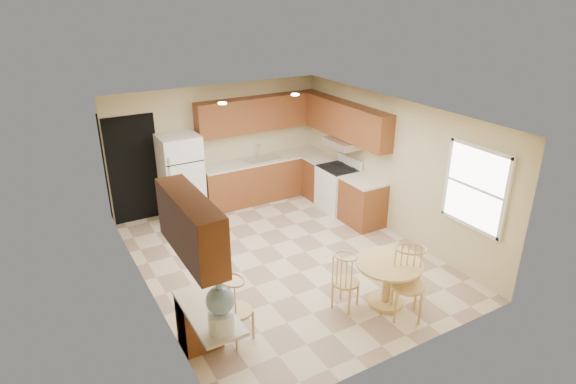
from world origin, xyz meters
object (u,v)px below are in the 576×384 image
refrigerator (181,177)px  chair_desk (239,307)px  stove (338,188)px  water_crock (221,309)px  chair_table_a (350,278)px  chair_table_b (414,281)px  dining_table (388,277)px

refrigerator → chair_desk: bearing=-98.6°
stove → water_crock: size_ratio=1.68×
refrigerator → chair_table_a: refrigerator is taller
stove → chair_desk: 4.43m
stove → chair_table_b: 3.70m
chair_table_a → chair_desk: size_ratio=0.92×
stove → chair_table_b: (-1.24, -3.48, 0.17)m
chair_desk → water_crock: water_crock is taller
stove → dining_table: stove is taller
dining_table → water_crock: 2.71m
stove → chair_table_a: 3.41m
chair_table_b → chair_desk: (-2.23, 0.74, -0.07)m
refrigerator → water_crock: size_ratio=2.63×
stove → chair_table_a: bearing=-122.8°
chair_desk → dining_table: bearing=64.2°
water_crock → dining_table: bearing=5.8°
stove → chair_desk: size_ratio=1.17×
water_crock → refrigerator: bearing=76.9°
chair_table_a → dining_table: bearing=46.1°
dining_table → chair_table_a: bearing=163.0°
dining_table → chair_table_b: (0.05, -0.45, 0.18)m
dining_table → chair_desk: chair_desk is taller
stove → chair_desk: (-3.47, -2.74, 0.10)m
refrigerator → chair_desk: size_ratio=1.83×
chair_desk → water_crock: 0.87m
chair_table_a → water_crock: water_crock is taller
stove → chair_table_b: size_ratio=1.05×
stove → chair_table_a: (-1.84, -2.86, 0.05)m
stove → dining_table: (-1.29, -3.03, -0.01)m
refrigerator → chair_table_b: refrigerator is taller
chair_table_b → water_crock: (-2.68, 0.18, 0.43)m
chair_table_b → chair_desk: chair_table_b is taller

